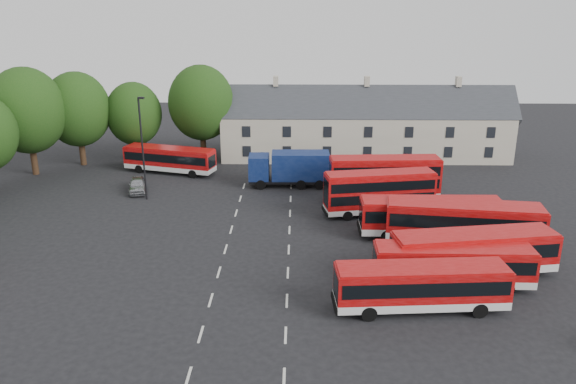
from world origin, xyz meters
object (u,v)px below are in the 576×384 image
(box_truck, at_px, (290,167))
(lamppost, at_px, (143,146))
(silver_car, at_px, (137,185))
(bus_dd_south, at_px, (379,191))
(bus_row_a, at_px, (421,284))

(box_truck, bearing_deg, lamppost, -163.25)
(box_truck, height_order, silver_car, box_truck)
(bus_dd_south, height_order, lamppost, lamppost)
(lamppost, bearing_deg, bus_dd_south, -9.68)
(bus_dd_south, bearing_deg, lamppost, 160.48)
(silver_car, bearing_deg, bus_dd_south, -28.10)
(bus_dd_south, distance_m, box_truck, 11.65)
(bus_dd_south, xyz_separation_m, box_truck, (-8.19, 8.28, -0.26))
(bus_row_a, xyz_separation_m, bus_dd_south, (-0.32, 16.85, 0.49))
(silver_car, bearing_deg, lamppost, -70.30)
(box_truck, distance_m, silver_car, 15.88)
(bus_row_a, distance_m, lamppost, 30.86)
(bus_dd_south, relative_size, lamppost, 1.00)
(bus_row_a, height_order, silver_car, bus_row_a)
(silver_car, relative_size, lamppost, 0.42)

